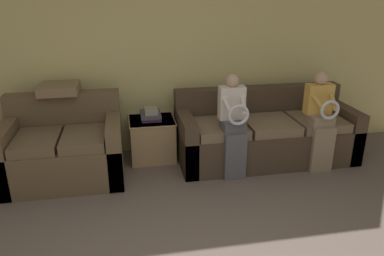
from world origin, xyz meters
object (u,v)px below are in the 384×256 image
Objects in this scene: couch_main at (264,134)px; throw_pillow at (59,89)px; book_stack at (151,115)px; child_right_seated at (321,118)px; side_shelf at (152,138)px; child_left_seated at (233,122)px; couch_side at (64,150)px.

couch_main is 5.03× the size of throw_pillow.
throw_pillow is (-1.05, -0.00, 0.39)m from book_stack.
child_right_seated reaches higher than side_shelf.
couch_main is at bearing 145.47° from child_right_seated.
throw_pillow is at bearing 168.63° from child_right_seated.
child_left_seated is at bearing -34.67° from side_shelf.
couch_side is 0.72m from throw_pillow.
child_left_seated reaches higher than couch_side.
couch_side is 1.09m from side_shelf.
side_shelf is 1.82× the size of book_stack.
throw_pillow is at bearing -179.80° from side_shelf.
child_right_seated is at bearing -5.50° from couch_side.
side_shelf is at bearing 145.33° from child_left_seated.
child_left_seated reaches higher than book_stack.
couch_side reaches higher than book_stack.
side_shelf is at bearing 162.67° from child_right_seated.
child_right_seated reaches higher than book_stack.
child_left_seated is 1.01× the size of child_right_seated.
book_stack is at bearing 145.56° from child_left_seated.
child_right_seated is 2.08m from side_shelf.
couch_side is 4.18× the size of book_stack.
couch_main is 1.89× the size of child_right_seated.
book_stack is (-1.42, 0.24, 0.27)m from couch_main.
child_left_seated is 2.06m from throw_pillow.
throw_pillow is (-1.06, -0.00, 0.71)m from side_shelf.
child_left_seated is (1.92, -0.29, 0.31)m from couch_side.
side_shelf is (1.04, 0.32, -0.07)m from couch_side.
book_stack is (-1.96, 0.61, -0.04)m from child_right_seated.
child_right_seated is 3.74× the size of book_stack.
throw_pillow is at bearing -179.78° from book_stack.
couch_side is at bearing -162.59° from book_stack.
book_stack is 0.71× the size of throw_pillow.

